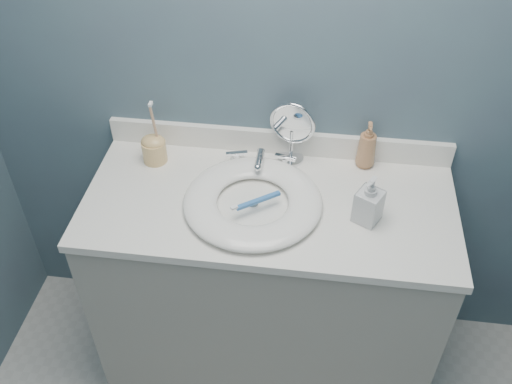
% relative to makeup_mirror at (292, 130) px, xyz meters
% --- Properties ---
extents(back_wall, '(2.20, 0.02, 2.40)m').
position_rel_makeup_mirror_xyz_m(back_wall, '(-0.05, 0.05, 0.19)').
color(back_wall, slate).
rests_on(back_wall, ground).
extents(vanity_cabinet, '(1.20, 0.55, 0.85)m').
position_rel_makeup_mirror_xyz_m(vanity_cabinet, '(-0.05, -0.22, -0.58)').
color(vanity_cabinet, '#A19E93').
rests_on(vanity_cabinet, ground).
extents(countertop, '(1.22, 0.57, 0.03)m').
position_rel_makeup_mirror_xyz_m(countertop, '(-0.05, -0.22, -0.14)').
color(countertop, white).
rests_on(countertop, vanity_cabinet).
extents(backsplash, '(1.22, 0.02, 0.09)m').
position_rel_makeup_mirror_xyz_m(backsplash, '(-0.05, 0.04, -0.08)').
color(backsplash, white).
rests_on(backsplash, countertop).
extents(basin, '(0.45, 0.45, 0.04)m').
position_rel_makeup_mirror_xyz_m(basin, '(-0.10, -0.25, -0.11)').
color(basin, white).
rests_on(basin, countertop).
extents(drain, '(0.04, 0.04, 0.01)m').
position_rel_makeup_mirror_xyz_m(drain, '(-0.10, -0.25, -0.13)').
color(drain, silver).
rests_on(drain, countertop).
extents(faucet, '(0.25, 0.13, 0.07)m').
position_rel_makeup_mirror_xyz_m(faucet, '(-0.10, -0.06, -0.10)').
color(faucet, silver).
rests_on(faucet, countertop).
extents(makeup_mirror, '(0.16, 0.09, 0.24)m').
position_rel_makeup_mirror_xyz_m(makeup_mirror, '(0.00, 0.00, 0.00)').
color(makeup_mirror, silver).
rests_on(makeup_mirror, countertop).
extents(soap_bottle_amber, '(0.07, 0.07, 0.18)m').
position_rel_makeup_mirror_xyz_m(soap_bottle_amber, '(0.26, 0.00, -0.04)').
color(soap_bottle_amber, '#AC764D').
rests_on(soap_bottle_amber, countertop).
extents(soap_bottle_clear, '(0.10, 0.10, 0.17)m').
position_rel_makeup_mirror_xyz_m(soap_bottle_clear, '(0.26, -0.27, -0.05)').
color(soap_bottle_clear, silver).
rests_on(soap_bottle_clear, countertop).
extents(toothbrush_holder, '(0.09, 0.09, 0.25)m').
position_rel_makeup_mirror_xyz_m(toothbrush_holder, '(-0.47, -0.07, -0.07)').
color(toothbrush_holder, '#DEB36F').
rests_on(toothbrush_holder, countertop).
extents(toothbrush_lying, '(0.15, 0.11, 0.02)m').
position_rel_makeup_mirror_xyz_m(toothbrush_lying, '(-0.09, -0.28, -0.09)').
color(toothbrush_lying, '#316BB1').
rests_on(toothbrush_lying, basin).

